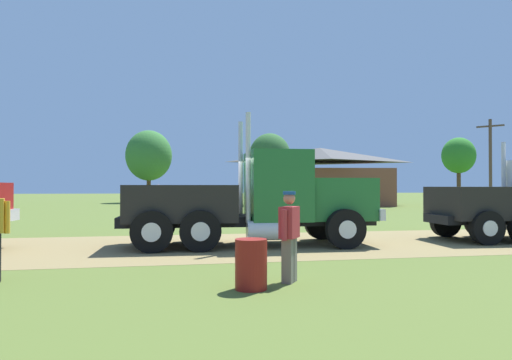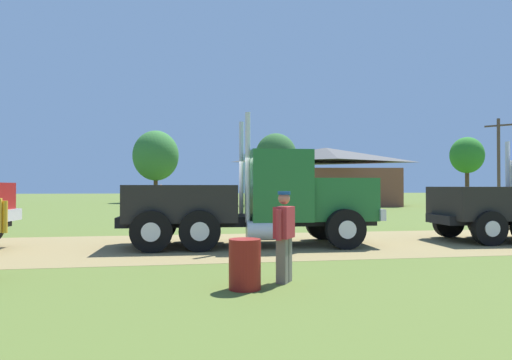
% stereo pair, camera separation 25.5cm
% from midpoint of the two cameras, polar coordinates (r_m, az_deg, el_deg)
% --- Properties ---
extents(ground_plane, '(200.00, 200.00, 0.00)m').
position_cam_midpoint_polar(ground_plane, '(13.78, -2.89, -7.97)').
color(ground_plane, '#546629').
extents(dirt_track, '(120.00, 6.37, 0.01)m').
position_cam_midpoint_polar(dirt_track, '(13.78, -2.89, -7.95)').
color(dirt_track, olive).
rests_on(dirt_track, ground_plane).
extents(truck_foreground_white, '(7.49, 2.94, 3.74)m').
position_cam_midpoint_polar(truck_foreground_white, '(13.64, -0.74, -2.59)').
color(truck_foreground_white, black).
rests_on(truck_foreground_white, ground_plane).
extents(visitor_standing_near, '(0.47, 0.56, 1.64)m').
position_cam_midpoint_polar(visitor_standing_near, '(8.45, 3.23, -6.45)').
color(visitor_standing_near, '#B22D33').
rests_on(visitor_standing_near, ground_plane).
extents(visitor_far_side, '(0.54, 0.48, 1.79)m').
position_cam_midpoint_polar(visitor_far_side, '(19.31, -12.26, -2.96)').
color(visitor_far_side, gold).
rests_on(visitor_far_side, ground_plane).
extents(steel_barrel, '(0.54, 0.54, 0.84)m').
position_cam_midpoint_polar(steel_barrel, '(7.93, -1.55, -10.25)').
color(steel_barrel, maroon).
rests_on(steel_barrel, ground_plane).
extents(shed_building, '(13.10, 9.09, 5.20)m').
position_cam_midpoint_polar(shed_building, '(42.41, 7.65, 0.31)').
color(shed_building, brown).
rests_on(shed_building, ground_plane).
extents(utility_pole_near, '(1.50, 1.80, 7.49)m').
position_cam_midpoint_polar(utility_pole_near, '(44.66, 26.61, 2.22)').
color(utility_pole_near, brown).
rests_on(utility_pole_near, ground_plane).
extents(tree_mid, '(4.84, 4.84, 7.64)m').
position_cam_midpoint_polar(tree_mid, '(50.66, -13.12, 2.92)').
color(tree_mid, '#513823').
rests_on(tree_mid, ground_plane).
extents(tree_right, '(3.81, 3.81, 6.60)m').
position_cam_midpoint_polar(tree_right, '(42.94, 1.53, 2.90)').
color(tree_right, '#513823').
rests_on(tree_right, ground_plane).
extents(tree_far_right, '(3.63, 3.63, 7.17)m').
position_cam_midpoint_polar(tree_far_right, '(56.70, 23.42, 2.73)').
color(tree_far_right, '#513823').
rests_on(tree_far_right, ground_plane).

